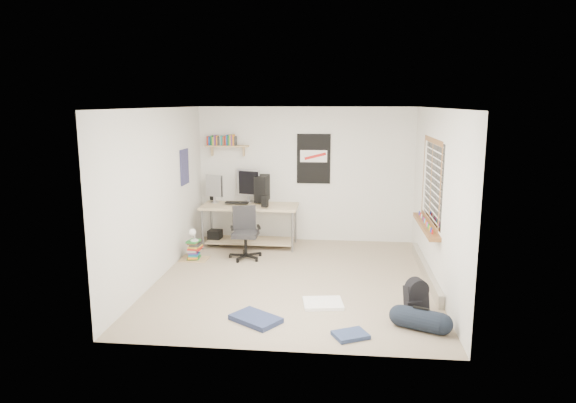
# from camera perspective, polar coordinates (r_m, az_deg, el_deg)

# --- Properties ---
(floor) EXTENTS (4.00, 4.50, 0.01)m
(floor) POSITION_cam_1_polar(r_m,az_deg,el_deg) (7.69, 0.70, -8.65)
(floor) COLOR gray
(floor) RESTS_ON ground
(ceiling) EXTENTS (4.00, 4.50, 0.01)m
(ceiling) POSITION_cam_1_polar(r_m,az_deg,el_deg) (7.24, 0.74, 10.39)
(ceiling) COLOR white
(ceiling) RESTS_ON ground
(back_wall) EXTENTS (4.00, 0.01, 2.50)m
(back_wall) POSITION_cam_1_polar(r_m,az_deg,el_deg) (9.59, 1.96, 3.00)
(back_wall) COLOR silver
(back_wall) RESTS_ON ground
(left_wall) EXTENTS (0.01, 4.50, 2.50)m
(left_wall) POSITION_cam_1_polar(r_m,az_deg,el_deg) (7.81, -14.10, 0.84)
(left_wall) COLOR silver
(left_wall) RESTS_ON ground
(right_wall) EXTENTS (0.01, 4.50, 2.50)m
(right_wall) POSITION_cam_1_polar(r_m,az_deg,el_deg) (7.46, 16.25, 0.27)
(right_wall) COLOR silver
(right_wall) RESTS_ON ground
(desk) EXTENTS (1.88, 1.32, 0.78)m
(desk) POSITION_cam_1_polar(r_m,az_deg,el_deg) (9.34, -4.23, -2.77)
(desk) COLOR tan
(desk) RESTS_ON floor
(monitor_left) EXTENTS (0.36, 0.24, 0.39)m
(monitor_left) POSITION_cam_1_polar(r_m,az_deg,el_deg) (9.51, -8.18, 1.19)
(monitor_left) COLOR #96979B
(monitor_left) RESTS_ON desk
(monitor_right) EXTENTS (0.46, 0.23, 0.49)m
(monitor_right) POSITION_cam_1_polar(r_m,az_deg,el_deg) (9.49, -4.42, 1.56)
(monitor_right) COLOR #9B9A9F
(monitor_right) RESTS_ON desk
(pc_tower) EXTENTS (0.23, 0.46, 0.47)m
(pc_tower) POSITION_cam_1_polar(r_m,az_deg,el_deg) (9.46, -2.90, 1.48)
(pc_tower) COLOR black
(pc_tower) RESTS_ON desk
(keyboard) EXTENTS (0.42, 0.15, 0.02)m
(keyboard) POSITION_cam_1_polar(r_m,az_deg,el_deg) (9.32, -5.70, -0.11)
(keyboard) COLOR black
(keyboard) RESTS_ON desk
(speaker_left) EXTENTS (0.10, 0.10, 0.18)m
(speaker_left) POSITION_cam_1_polar(r_m,az_deg,el_deg) (9.67, -8.40, 0.70)
(speaker_left) COLOR black
(speaker_left) RESTS_ON desk
(speaker_right) EXTENTS (0.12, 0.12, 0.20)m
(speaker_right) POSITION_cam_1_polar(r_m,az_deg,el_deg) (8.94, -2.59, 0.05)
(speaker_right) COLOR black
(speaker_right) RESTS_ON desk
(office_chair) EXTENTS (0.71, 0.71, 0.87)m
(office_chair) POSITION_cam_1_polar(r_m,az_deg,el_deg) (8.57, -4.75, -3.17)
(office_chair) COLOR #232325
(office_chair) RESTS_ON floor
(wall_shelf) EXTENTS (0.80, 0.22, 0.24)m
(wall_shelf) POSITION_cam_1_polar(r_m,az_deg,el_deg) (9.62, -6.77, 6.14)
(wall_shelf) COLOR tan
(wall_shelf) RESTS_ON back_wall
(poster_back_wall) EXTENTS (0.62, 0.03, 0.92)m
(poster_back_wall) POSITION_cam_1_polar(r_m,az_deg,el_deg) (9.51, 2.86, 4.76)
(poster_back_wall) COLOR black
(poster_back_wall) RESTS_ON back_wall
(poster_left_wall) EXTENTS (0.02, 0.42, 0.60)m
(poster_left_wall) POSITION_cam_1_polar(r_m,az_deg,el_deg) (8.89, -11.43, 3.79)
(poster_left_wall) COLOR navy
(poster_left_wall) RESTS_ON left_wall
(window) EXTENTS (0.10, 1.50, 1.26)m
(window) POSITION_cam_1_polar(r_m,az_deg,el_deg) (7.71, 15.54, 2.15)
(window) COLOR brown
(window) RESTS_ON right_wall
(baseboard_heater) EXTENTS (0.08, 2.50, 0.18)m
(baseboard_heater) POSITION_cam_1_polar(r_m,az_deg,el_deg) (8.02, 15.07, -7.49)
(baseboard_heater) COLOR #B7B2A8
(baseboard_heater) RESTS_ON floor
(backpack) EXTENTS (0.32, 0.29, 0.36)m
(backpack) POSITION_cam_1_polar(r_m,az_deg,el_deg) (6.58, 14.06, -10.56)
(backpack) COLOR black
(backpack) RESTS_ON floor
(duffel_bag) EXTENTS (0.33, 0.33, 0.50)m
(duffel_bag) POSITION_cam_1_polar(r_m,az_deg,el_deg) (6.23, 14.50, -12.46)
(duffel_bag) COLOR black
(duffel_bag) RESTS_ON floor
(tshirt) EXTENTS (0.56, 0.49, 0.04)m
(tshirt) POSITION_cam_1_polar(r_m,az_deg,el_deg) (6.78, 3.91, -11.23)
(tshirt) COLOR white
(tshirt) RESTS_ON floor
(jeans_a) EXTENTS (0.68, 0.63, 0.06)m
(jeans_a) POSITION_cam_1_polar(r_m,az_deg,el_deg) (6.31, -3.61, -12.89)
(jeans_a) COLOR navy
(jeans_a) RESTS_ON floor
(jeans_b) EXTENTS (0.45, 0.41, 0.05)m
(jeans_b) POSITION_cam_1_polar(r_m,az_deg,el_deg) (5.96, 6.95, -14.50)
(jeans_b) COLOR navy
(jeans_b) RESTS_ON floor
(book_stack) EXTENTS (0.50, 0.43, 0.31)m
(book_stack) POSITION_cam_1_polar(r_m,az_deg,el_deg) (8.71, -10.40, -5.40)
(book_stack) COLOR brown
(book_stack) RESTS_ON floor
(desk_lamp) EXTENTS (0.20, 0.25, 0.22)m
(desk_lamp) POSITION_cam_1_polar(r_m,az_deg,el_deg) (8.63, -10.36, -3.98)
(desk_lamp) COLOR white
(desk_lamp) RESTS_ON book_stack
(subwoofer) EXTENTS (0.25, 0.25, 0.26)m
(subwoofer) POSITION_cam_1_polar(r_m,az_deg,el_deg) (9.56, -8.10, -3.92)
(subwoofer) COLOR black
(subwoofer) RESTS_ON floor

